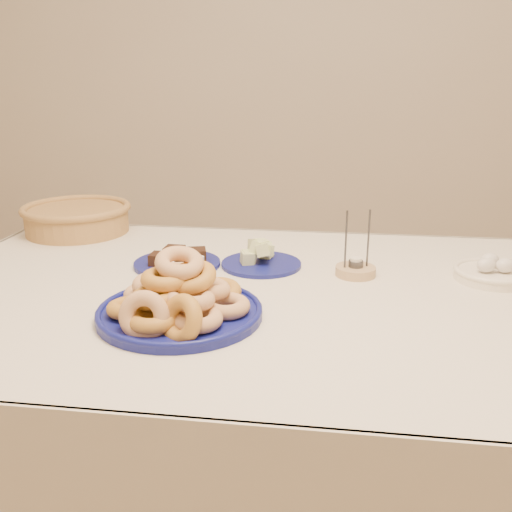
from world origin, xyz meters
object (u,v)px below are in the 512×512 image
at_px(brownie_plate, 178,261).
at_px(candle_holder, 355,269).
at_px(dining_table, 259,330).
at_px(wicker_basket, 77,217).
at_px(egg_bowl, 492,272).
at_px(melon_plate, 260,258).
at_px(donut_platter, 179,301).

relative_size(brownie_plate, candle_holder, 1.38).
xyz_separation_m(dining_table, candle_holder, (0.23, 0.13, 0.12)).
relative_size(dining_table, wicker_basket, 3.74).
bearing_deg(egg_bowl, wicker_basket, 166.68).
height_order(candle_holder, egg_bowl, candle_holder).
bearing_deg(brownie_plate, melon_plate, 8.12).
height_order(dining_table, donut_platter, donut_platter).
xyz_separation_m(donut_platter, brownie_plate, (-0.10, 0.34, -0.03)).
distance_m(dining_table, brownie_plate, 0.31).
distance_m(brownie_plate, egg_bowl, 0.81).
distance_m(wicker_basket, candle_holder, 0.94).
bearing_deg(dining_table, wicker_basket, 146.30).
bearing_deg(candle_holder, donut_platter, -138.71).
relative_size(melon_plate, candle_holder, 1.61).
bearing_deg(dining_table, melon_plate, 96.38).
distance_m(donut_platter, wicker_basket, 0.82).
relative_size(melon_plate, egg_bowl, 1.17).
xyz_separation_m(melon_plate, brownie_plate, (-0.22, -0.03, -0.01)).
relative_size(donut_platter, candle_holder, 2.39).
bearing_deg(egg_bowl, melon_plate, 177.03).
distance_m(dining_table, egg_bowl, 0.60).
bearing_deg(dining_table, donut_platter, -126.24).
relative_size(melon_plate, brownie_plate, 1.17).
bearing_deg(brownie_plate, dining_table, -31.33).
xyz_separation_m(wicker_basket, candle_holder, (0.89, -0.30, -0.03)).
bearing_deg(candle_holder, egg_bowl, 2.33).
distance_m(brownie_plate, candle_holder, 0.47).
height_order(donut_platter, brownie_plate, donut_platter).
xyz_separation_m(donut_platter, candle_holder, (0.38, 0.33, -0.02)).
bearing_deg(brownie_plate, candle_holder, -1.55).
height_order(melon_plate, brownie_plate, melon_plate).
xyz_separation_m(dining_table, donut_platter, (-0.14, -0.20, 0.15)).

